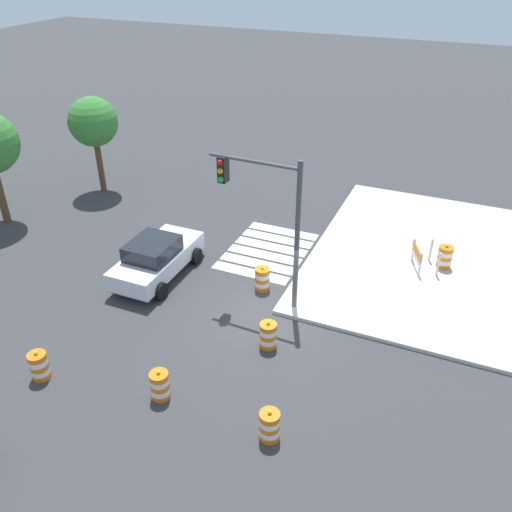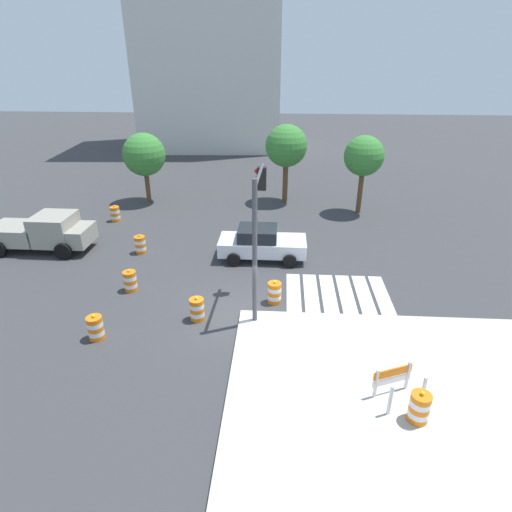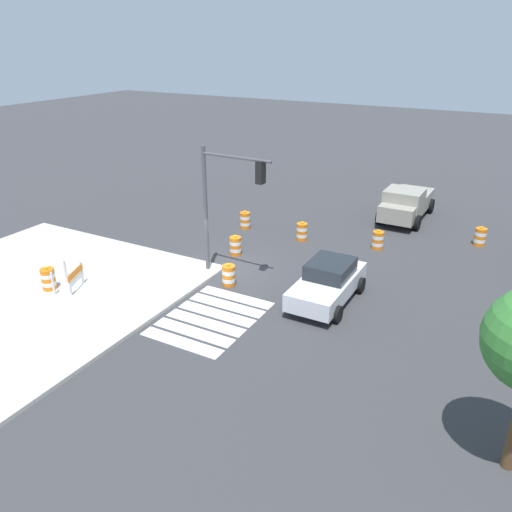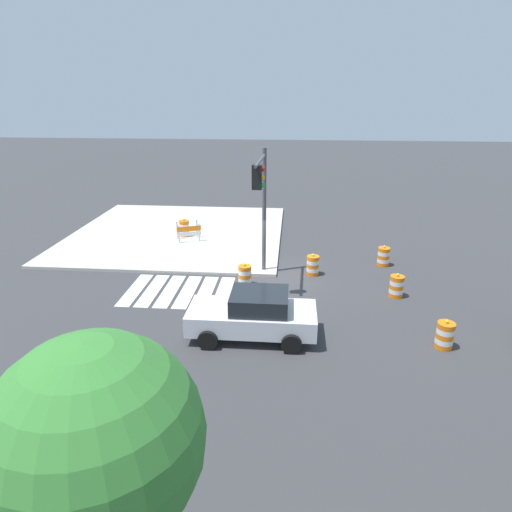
{
  "view_description": "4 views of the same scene",
  "coord_description": "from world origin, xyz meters",
  "px_view_note": "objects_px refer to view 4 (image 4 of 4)",
  "views": [
    {
      "loc": [
        -14.06,
        -5.4,
        11.59
      ],
      "look_at": [
        1.95,
        1.47,
        0.97
      ],
      "focal_mm": 37.27,
      "sensor_mm": 36.0,
      "label": 1
    },
    {
      "loc": [
        1.48,
        -14.13,
        9.41
      ],
      "look_at": [
        0.48,
        1.98,
        1.6
      ],
      "focal_mm": 29.81,
      "sensor_mm": 36.0,
      "label": 2
    },
    {
      "loc": [
        17.67,
        11.24,
        9.78
      ],
      "look_at": [
        1.12,
        2.15,
        1.53
      ],
      "focal_mm": 35.59,
      "sensor_mm": 36.0,
      "label": 3
    },
    {
      "loc": [
        -0.62,
        18.26,
        7.87
      ],
      "look_at": [
        0.78,
        1.54,
        1.59
      ],
      "focal_mm": 30.99,
      "sensor_mm": 36.0,
      "label": 4
    }
  ],
  "objects_px": {
    "traffic_barrel_crosswalk_end": "(383,257)",
    "traffic_light_pole": "(262,194)",
    "traffic_barrel_median_far": "(313,265)",
    "construction_barricade": "(189,231)",
    "sports_car": "(254,315)",
    "street_tree_streetside_far": "(97,442)",
    "traffic_barrel_lane_center": "(245,276)",
    "traffic_barrel_on_sidewalk": "(184,228)",
    "traffic_barrel_near_corner": "(445,335)",
    "traffic_barrel_median_near": "(396,286)"
  },
  "relations": [
    {
      "from": "traffic_light_pole",
      "to": "construction_barricade",
      "type": "bearing_deg",
      "value": -48.29
    },
    {
      "from": "traffic_barrel_median_near",
      "to": "traffic_barrel_lane_center",
      "type": "bearing_deg",
      "value": -5.43
    },
    {
      "from": "traffic_barrel_on_sidewalk",
      "to": "construction_barricade",
      "type": "distance_m",
      "value": 1.01
    },
    {
      "from": "sports_car",
      "to": "traffic_barrel_on_sidewalk",
      "type": "height_order",
      "value": "sports_car"
    },
    {
      "from": "street_tree_streetside_far",
      "to": "traffic_barrel_on_sidewalk",
      "type": "bearing_deg",
      "value": -79.15
    },
    {
      "from": "traffic_barrel_median_near",
      "to": "traffic_barrel_lane_center",
      "type": "relative_size",
      "value": 1.0
    },
    {
      "from": "traffic_barrel_on_sidewalk",
      "to": "traffic_light_pole",
      "type": "relative_size",
      "value": 0.19
    },
    {
      "from": "traffic_barrel_crosswalk_end",
      "to": "traffic_barrel_median_far",
      "type": "height_order",
      "value": "same"
    },
    {
      "from": "sports_car",
      "to": "traffic_barrel_median_far",
      "type": "height_order",
      "value": "sports_car"
    },
    {
      "from": "traffic_barrel_lane_center",
      "to": "traffic_barrel_median_near",
      "type": "bearing_deg",
      "value": 174.57
    },
    {
      "from": "traffic_barrel_median_far",
      "to": "traffic_barrel_on_sidewalk",
      "type": "relative_size",
      "value": 1.0
    },
    {
      "from": "street_tree_streetside_far",
      "to": "traffic_barrel_near_corner",
      "type": "bearing_deg",
      "value": -130.08
    },
    {
      "from": "traffic_barrel_crosswalk_end",
      "to": "traffic_light_pole",
      "type": "distance_m",
      "value": 7.09
    },
    {
      "from": "traffic_barrel_on_sidewalk",
      "to": "construction_barricade",
      "type": "xyz_separation_m",
      "value": [
        -0.46,
        0.89,
        0.12
      ]
    },
    {
      "from": "traffic_barrel_median_near",
      "to": "street_tree_streetside_far",
      "type": "height_order",
      "value": "street_tree_streetside_far"
    },
    {
      "from": "traffic_barrel_crosswalk_end",
      "to": "construction_barricade",
      "type": "distance_m",
      "value": 10.29
    },
    {
      "from": "sports_car",
      "to": "traffic_barrel_near_corner",
      "type": "bearing_deg",
      "value": 178.0
    },
    {
      "from": "traffic_barrel_near_corner",
      "to": "street_tree_streetside_far",
      "type": "bearing_deg",
      "value": 49.92
    },
    {
      "from": "sports_car",
      "to": "traffic_barrel_crosswalk_end",
      "type": "height_order",
      "value": "sports_car"
    },
    {
      "from": "sports_car",
      "to": "construction_barricade",
      "type": "relative_size",
      "value": 3.0
    },
    {
      "from": "traffic_barrel_median_far",
      "to": "construction_barricade",
      "type": "bearing_deg",
      "value": -30.1
    },
    {
      "from": "traffic_barrel_median_far",
      "to": "construction_barricade",
      "type": "height_order",
      "value": "construction_barricade"
    },
    {
      "from": "construction_barricade",
      "to": "street_tree_streetside_far",
      "type": "distance_m",
      "value": 18.95
    },
    {
      "from": "traffic_barrel_near_corner",
      "to": "traffic_barrel_lane_center",
      "type": "xyz_separation_m",
      "value": [
        6.99,
        -4.37,
        0.0
      ]
    },
    {
      "from": "traffic_barrel_near_corner",
      "to": "traffic_barrel_crosswalk_end",
      "type": "xyz_separation_m",
      "value": [
        0.63,
        -7.23,
        0.0
      ]
    },
    {
      "from": "traffic_barrel_lane_center",
      "to": "construction_barricade",
      "type": "distance_m",
      "value": 6.4
    },
    {
      "from": "traffic_barrel_on_sidewalk",
      "to": "construction_barricade",
      "type": "bearing_deg",
      "value": 117.46
    },
    {
      "from": "traffic_barrel_crosswalk_end",
      "to": "construction_barricade",
      "type": "height_order",
      "value": "construction_barricade"
    },
    {
      "from": "traffic_barrel_median_near",
      "to": "street_tree_streetside_far",
      "type": "distance_m",
      "value": 14.6
    },
    {
      "from": "traffic_barrel_near_corner",
      "to": "traffic_barrel_on_sidewalk",
      "type": "relative_size",
      "value": 1.0
    },
    {
      "from": "traffic_barrel_crosswalk_end",
      "to": "sports_car",
      "type": "bearing_deg",
      "value": 51.35
    },
    {
      "from": "traffic_barrel_crosswalk_end",
      "to": "traffic_barrel_median_far",
      "type": "bearing_deg",
      "value": 22.69
    },
    {
      "from": "construction_barricade",
      "to": "traffic_barrel_crosswalk_end",
      "type": "bearing_deg",
      "value": 166.53
    },
    {
      "from": "traffic_barrel_median_near",
      "to": "street_tree_streetside_far",
      "type": "xyz_separation_m",
      "value": [
        6.65,
        12.57,
        3.31
      ]
    },
    {
      "from": "traffic_barrel_lane_center",
      "to": "traffic_barrel_on_sidewalk",
      "type": "bearing_deg",
      "value": -56.23
    },
    {
      "from": "traffic_barrel_lane_center",
      "to": "street_tree_streetside_far",
      "type": "height_order",
      "value": "street_tree_streetside_far"
    },
    {
      "from": "traffic_barrel_median_far",
      "to": "traffic_barrel_near_corner",
      "type": "bearing_deg",
      "value": 124.84
    },
    {
      "from": "traffic_barrel_crosswalk_end",
      "to": "traffic_barrel_median_near",
      "type": "distance_m",
      "value": 3.46
    },
    {
      "from": "traffic_light_pole",
      "to": "sports_car",
      "type": "bearing_deg",
      "value": 90.85
    },
    {
      "from": "sports_car",
      "to": "traffic_light_pole",
      "type": "distance_m",
      "value": 5.5
    },
    {
      "from": "traffic_barrel_crosswalk_end",
      "to": "traffic_light_pole",
      "type": "bearing_deg",
      "value": 23.45
    },
    {
      "from": "street_tree_streetside_far",
      "to": "construction_barricade",
      "type": "bearing_deg",
      "value": -80.03
    },
    {
      "from": "traffic_barrel_lane_center",
      "to": "street_tree_streetside_far",
      "type": "bearing_deg",
      "value": 88.22
    },
    {
      "from": "traffic_barrel_near_corner",
      "to": "traffic_barrel_lane_center",
      "type": "height_order",
      "value": "same"
    },
    {
      "from": "traffic_barrel_median_far",
      "to": "traffic_barrel_crosswalk_end",
      "type": "bearing_deg",
      "value": -157.31
    },
    {
      "from": "traffic_barrel_crosswalk_end",
      "to": "street_tree_streetside_far",
      "type": "relative_size",
      "value": 0.2
    },
    {
      "from": "traffic_barrel_near_corner",
      "to": "traffic_barrel_crosswalk_end",
      "type": "relative_size",
      "value": 1.0
    },
    {
      "from": "traffic_barrel_lane_center",
      "to": "traffic_light_pole",
      "type": "bearing_deg",
      "value": -149.83
    },
    {
      "from": "traffic_barrel_near_corner",
      "to": "traffic_light_pole",
      "type": "distance_m",
      "value": 8.63
    },
    {
      "from": "construction_barricade",
      "to": "traffic_light_pole",
      "type": "xyz_separation_m",
      "value": [
        -4.33,
        4.86,
        3.19
      ]
    }
  ]
}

